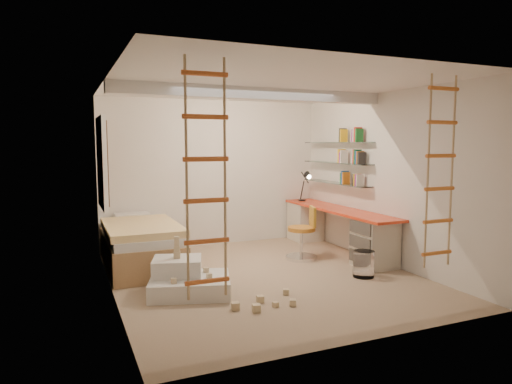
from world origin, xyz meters
name	(u,v)px	position (x,y,z in m)	size (l,w,h in m)	color
floor	(265,277)	(0.00, 0.00, 0.00)	(4.50, 4.50, 0.00)	#9A7D63
ceiling_beam	(256,94)	(0.00, 0.30, 2.52)	(4.00, 0.18, 0.16)	white
window_frame	(102,163)	(-1.97, 1.50, 1.55)	(0.06, 1.15, 1.35)	white
window_blind	(105,163)	(-1.93, 1.50, 1.55)	(0.02, 1.00, 1.20)	#4C2D1E
rope_ladder_left	(206,180)	(-1.35, -1.75, 1.52)	(0.41, 0.04, 2.13)	#C64E21
rope_ladder_right	(440,172)	(1.35, -1.75, 1.52)	(0.41, 0.04, 2.13)	orange
waste_bin	(364,264)	(1.26, -0.53, 0.18)	(0.29, 0.29, 0.36)	white
desk	(336,228)	(1.72, 0.86, 0.40)	(0.56, 2.80, 0.75)	red
shelves	(336,163)	(1.87, 1.13, 1.50)	(0.25, 1.80, 0.71)	white
bed	(141,245)	(-1.48, 1.23, 0.33)	(1.02, 2.00, 0.69)	#AD7F51
task_lamp	(306,181)	(1.67, 1.82, 1.14)	(0.14, 0.36, 0.57)	black
swivel_chair	(303,240)	(0.96, 0.65, 0.31)	(0.63, 0.63, 0.84)	#BA7323
play_platform	(186,280)	(-1.16, -0.25, 0.17)	(1.13, 0.99, 0.43)	silver
toy_blocks	(226,280)	(-0.79, -0.63, 0.23)	(1.37, 1.11, 0.70)	#CCB284
books	(337,157)	(1.87, 1.13, 1.60)	(0.14, 0.58, 0.92)	white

